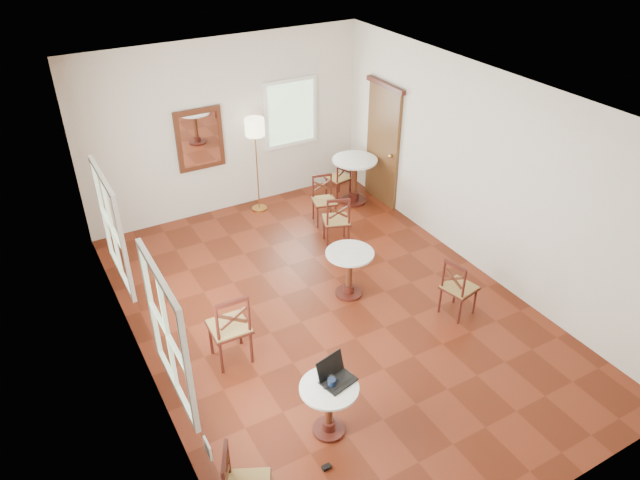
{
  "coord_description": "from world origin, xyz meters",
  "views": [
    {
      "loc": [
        -3.28,
        -5.5,
        5.16
      ],
      "look_at": [
        0.0,
        0.3,
        1.0
      ],
      "focal_mm": 33.17,
      "sensor_mm": 36.0,
      "label": 1
    }
  ],
  "objects_px": {
    "chair_back_a": "(339,178)",
    "chair_back_b": "(324,200)",
    "navy_mug": "(332,383)",
    "water_glass": "(331,380)",
    "floor_lamp": "(255,134)",
    "chair_near_a": "(230,327)",
    "mouse": "(327,387)",
    "chair_mid_a": "(336,220)",
    "chair_mid_b": "(458,288)",
    "cafe_table_near": "(329,404)",
    "cafe_table_mid": "(349,269)",
    "cafe_table_back": "(354,176)",
    "power_adapter": "(326,467)",
    "laptop": "(335,375)"
  },
  "relations": [
    {
      "from": "chair_back_b",
      "to": "power_adapter",
      "type": "bearing_deg",
      "value": -104.4
    },
    {
      "from": "floor_lamp",
      "to": "water_glass",
      "type": "bearing_deg",
      "value": -105.84
    },
    {
      "from": "chair_mid_a",
      "to": "floor_lamp",
      "type": "relative_size",
      "value": 0.53
    },
    {
      "from": "chair_near_a",
      "to": "chair_back_b",
      "type": "relative_size",
      "value": 1.22
    },
    {
      "from": "chair_mid_a",
      "to": "chair_mid_b",
      "type": "relative_size",
      "value": 1.03
    },
    {
      "from": "chair_near_a",
      "to": "mouse",
      "type": "bearing_deg",
      "value": 108.07
    },
    {
      "from": "floor_lamp",
      "to": "chair_mid_a",
      "type": "bearing_deg",
      "value": -70.73
    },
    {
      "from": "chair_mid_a",
      "to": "cafe_table_mid",
      "type": "bearing_deg",
      "value": 87.38
    },
    {
      "from": "chair_back_b",
      "to": "floor_lamp",
      "type": "distance_m",
      "value": 1.61
    },
    {
      "from": "cafe_table_near",
      "to": "floor_lamp",
      "type": "distance_m",
      "value": 5.21
    },
    {
      "from": "mouse",
      "to": "power_adapter",
      "type": "height_order",
      "value": "mouse"
    },
    {
      "from": "cafe_table_back",
      "to": "chair_mid_a",
      "type": "relative_size",
      "value": 0.94
    },
    {
      "from": "chair_back_a",
      "to": "floor_lamp",
      "type": "xyz_separation_m",
      "value": [
        -1.46,
        0.34,
        1.03
      ]
    },
    {
      "from": "chair_mid_a",
      "to": "chair_back_a",
      "type": "distance_m",
      "value": 1.62
    },
    {
      "from": "chair_mid_a",
      "to": "power_adapter",
      "type": "xyz_separation_m",
      "value": [
        -2.28,
        -3.62,
        -0.43
      ]
    },
    {
      "from": "power_adapter",
      "to": "laptop",
      "type": "bearing_deg",
      "value": 52.03
    },
    {
      "from": "cafe_table_back",
      "to": "chair_back_a",
      "type": "distance_m",
      "value": 0.33
    },
    {
      "from": "navy_mug",
      "to": "water_glass",
      "type": "xyz_separation_m",
      "value": [
        0.01,
        0.04,
        0.01
      ]
    },
    {
      "from": "cafe_table_back",
      "to": "laptop",
      "type": "relative_size",
      "value": 2.1
    },
    {
      "from": "power_adapter",
      "to": "chair_back_b",
      "type": "bearing_deg",
      "value": 60.45
    },
    {
      "from": "cafe_table_near",
      "to": "chair_near_a",
      "type": "distance_m",
      "value": 1.63
    },
    {
      "from": "water_glass",
      "to": "mouse",
      "type": "bearing_deg",
      "value": -148.49
    },
    {
      "from": "cafe_table_near",
      "to": "water_glass",
      "type": "bearing_deg",
      "value": 43.04
    },
    {
      "from": "chair_back_a",
      "to": "chair_back_b",
      "type": "xyz_separation_m",
      "value": [
        -0.67,
        -0.62,
        0.0
      ]
    },
    {
      "from": "chair_mid_a",
      "to": "chair_mid_b",
      "type": "distance_m",
      "value": 2.39
    },
    {
      "from": "chair_mid_a",
      "to": "mouse",
      "type": "relative_size",
      "value": 9.35
    },
    {
      "from": "cafe_table_mid",
      "to": "mouse",
      "type": "xyz_separation_m",
      "value": [
        -1.51,
        -1.98,
        0.24
      ]
    },
    {
      "from": "chair_near_a",
      "to": "water_glass",
      "type": "xyz_separation_m",
      "value": [
        0.51,
        -1.52,
        0.21
      ]
    },
    {
      "from": "chair_back_b",
      "to": "water_glass",
      "type": "height_order",
      "value": "chair_back_b"
    },
    {
      "from": "cafe_table_back",
      "to": "mouse",
      "type": "xyz_separation_m",
      "value": [
        -3.07,
        -4.32,
        0.15
      ]
    },
    {
      "from": "chair_back_b",
      "to": "chair_mid_b",
      "type": "bearing_deg",
      "value": -69.14
    },
    {
      "from": "cafe_table_near",
      "to": "cafe_table_mid",
      "type": "distance_m",
      "value": 2.47
    },
    {
      "from": "chair_mid_b",
      "to": "floor_lamp",
      "type": "relative_size",
      "value": 0.52
    },
    {
      "from": "chair_mid_a",
      "to": "chair_back_a",
      "type": "bearing_deg",
      "value": -102.01
    },
    {
      "from": "chair_near_a",
      "to": "mouse",
      "type": "height_order",
      "value": "chair_near_a"
    },
    {
      "from": "cafe_table_mid",
      "to": "chair_back_a",
      "type": "xyz_separation_m",
      "value": [
        1.4,
        2.6,
        -0.03
      ]
    },
    {
      "from": "power_adapter",
      "to": "navy_mug",
      "type": "bearing_deg",
      "value": 53.79
    },
    {
      "from": "chair_mid_a",
      "to": "mouse",
      "type": "distance_m",
      "value": 3.81
    },
    {
      "from": "chair_mid_a",
      "to": "chair_mid_b",
      "type": "bearing_deg",
      "value": 122.83
    },
    {
      "from": "navy_mug",
      "to": "chair_mid_a",
      "type": "bearing_deg",
      "value": 58.37
    },
    {
      "from": "cafe_table_near",
      "to": "floor_lamp",
      "type": "height_order",
      "value": "floor_lamp"
    },
    {
      "from": "mouse",
      "to": "chair_back_a",
      "type": "bearing_deg",
      "value": 73.87
    },
    {
      "from": "cafe_table_mid",
      "to": "mouse",
      "type": "height_order",
      "value": "cafe_table_mid"
    },
    {
      "from": "cafe_table_mid",
      "to": "power_adapter",
      "type": "bearing_deg",
      "value": -126.24
    },
    {
      "from": "cafe_table_mid",
      "to": "chair_mid_b",
      "type": "distance_m",
      "value": 1.51
    },
    {
      "from": "cafe_table_mid",
      "to": "power_adapter",
      "type": "xyz_separation_m",
      "value": [
        -1.74,
        -2.38,
        -0.42
      ]
    },
    {
      "from": "chair_back_a",
      "to": "chair_back_b",
      "type": "distance_m",
      "value": 0.91
    },
    {
      "from": "chair_back_b",
      "to": "cafe_table_back",
      "type": "bearing_deg",
      "value": 38.33
    },
    {
      "from": "cafe_table_mid",
      "to": "chair_back_b",
      "type": "relative_size",
      "value": 0.85
    },
    {
      "from": "navy_mug",
      "to": "floor_lamp",
      "type": "bearing_deg",
      "value": 74.21
    }
  ]
}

